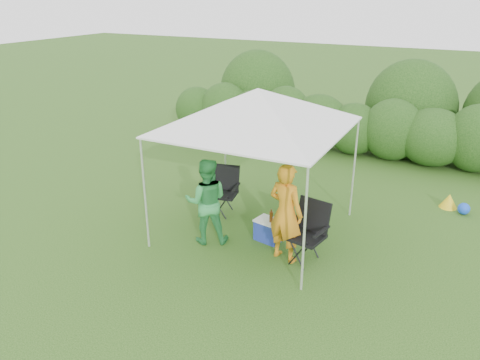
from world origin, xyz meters
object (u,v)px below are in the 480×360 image
at_px(canopy, 258,108).
at_px(cooler, 269,230).
at_px(man, 286,213).
at_px(woman, 207,201).
at_px(chair_left, 224,187).
at_px(chair_right, 308,228).

distance_m(canopy, cooler, 2.30).
xyz_separation_m(man, woman, (-1.53, -0.08, -0.07)).
bearing_deg(chair_left, cooler, -38.77).
bearing_deg(canopy, cooler, -34.49).
distance_m(chair_right, man, 0.49).
relative_size(chair_right, man, 0.61).
height_order(man, woman, man).
relative_size(chair_right, chair_left, 1.07).
height_order(chair_left, cooler, chair_left).
bearing_deg(cooler, man, -31.60).
bearing_deg(man, woman, 16.14).
xyz_separation_m(chair_right, chair_left, (-2.22, 1.01, -0.04)).
relative_size(chair_right, woman, 0.66).
relative_size(chair_left, woman, 0.62).
bearing_deg(chair_left, canopy, -35.65).
relative_size(canopy, chair_right, 2.85).
bearing_deg(man, chair_right, -142.49).
bearing_deg(woman, canopy, -156.31).
height_order(chair_left, woman, woman).
distance_m(canopy, woman, 1.94).
height_order(canopy, chair_right, canopy).
xyz_separation_m(canopy, chair_right, (1.27, -0.57, -1.85)).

